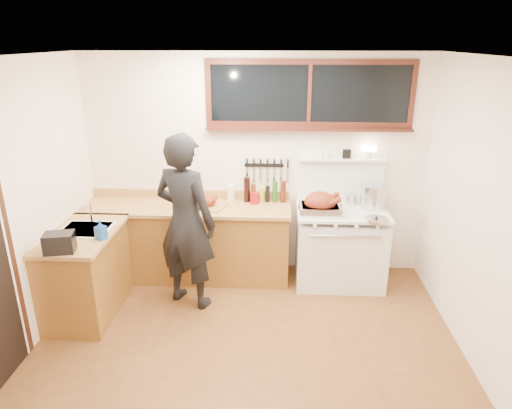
# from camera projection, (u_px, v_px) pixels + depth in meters

# --- Properties ---
(ground_plane) EXTENTS (4.00, 3.50, 0.02)m
(ground_plane) POSITION_uv_depth(u_px,v_px,m) (246.00, 354.00, 4.21)
(ground_plane) COLOR brown
(room_shell) EXTENTS (4.10, 3.60, 2.65)m
(room_shell) POSITION_uv_depth(u_px,v_px,m) (244.00, 182.00, 3.63)
(room_shell) COLOR white
(room_shell) RESTS_ON ground
(counter_back) EXTENTS (2.44, 0.64, 1.00)m
(counter_back) POSITION_uv_depth(u_px,v_px,m) (188.00, 241.00, 5.44)
(counter_back) COLOR brown
(counter_back) RESTS_ON ground
(counter_left) EXTENTS (0.64, 1.09, 0.90)m
(counter_left) POSITION_uv_depth(u_px,v_px,m) (86.00, 272.00, 4.71)
(counter_left) COLOR brown
(counter_left) RESTS_ON ground
(sink_unit) EXTENTS (0.50, 0.45, 0.37)m
(sink_unit) POSITION_uv_depth(u_px,v_px,m) (86.00, 234.00, 4.65)
(sink_unit) COLOR white
(sink_unit) RESTS_ON counter_left
(vintage_stove) EXTENTS (1.02, 0.74, 1.57)m
(vintage_stove) POSITION_uv_depth(u_px,v_px,m) (340.00, 244.00, 5.32)
(vintage_stove) COLOR white
(vintage_stove) RESTS_ON ground
(back_window) EXTENTS (2.32, 0.13, 0.77)m
(back_window) POSITION_uv_depth(u_px,v_px,m) (309.00, 102.00, 5.08)
(back_window) COLOR black
(back_window) RESTS_ON room_shell
(knife_strip) EXTENTS (0.52, 0.03, 0.28)m
(knife_strip) POSITION_uv_depth(u_px,v_px,m) (266.00, 166.00, 5.37)
(knife_strip) COLOR black
(knife_strip) RESTS_ON room_shell
(man) EXTENTS (0.81, 0.69, 1.88)m
(man) POSITION_uv_depth(u_px,v_px,m) (186.00, 222.00, 4.71)
(man) COLOR black
(man) RESTS_ON ground
(soap_bottle) EXTENTS (0.12, 0.12, 0.20)m
(soap_bottle) POSITION_uv_depth(u_px,v_px,m) (101.00, 230.00, 4.38)
(soap_bottle) COLOR blue
(soap_bottle) RESTS_ON counter_left
(toaster) EXTENTS (0.29, 0.23, 0.18)m
(toaster) POSITION_uv_depth(u_px,v_px,m) (59.00, 243.00, 4.12)
(toaster) COLOR black
(toaster) RESTS_ON counter_left
(cutting_board) EXTENTS (0.49, 0.42, 0.14)m
(cutting_board) POSITION_uv_depth(u_px,v_px,m) (206.00, 202.00, 5.24)
(cutting_board) COLOR #B98849
(cutting_board) RESTS_ON counter_back
(roast_turkey) EXTENTS (0.49, 0.34, 0.25)m
(roast_turkey) POSITION_uv_depth(u_px,v_px,m) (320.00, 205.00, 5.02)
(roast_turkey) COLOR silver
(roast_turkey) RESTS_ON vintage_stove
(stockpot) EXTENTS (0.36, 0.36, 0.27)m
(stockpot) POSITION_uv_depth(u_px,v_px,m) (373.00, 196.00, 5.19)
(stockpot) COLOR silver
(stockpot) RESTS_ON vintage_stove
(saucepan) EXTENTS (0.18, 0.28, 0.11)m
(saucepan) POSITION_uv_depth(u_px,v_px,m) (350.00, 200.00, 5.33)
(saucepan) COLOR silver
(saucepan) RESTS_ON vintage_stove
(pot_lid) EXTENTS (0.28, 0.28, 0.04)m
(pot_lid) POSITION_uv_depth(u_px,v_px,m) (376.00, 219.00, 4.86)
(pot_lid) COLOR silver
(pot_lid) RESTS_ON vintage_stove
(coffee_tin) EXTENTS (0.10, 0.09, 0.14)m
(coffee_tin) POSITION_uv_depth(u_px,v_px,m) (254.00, 198.00, 5.33)
(coffee_tin) COLOR maroon
(coffee_tin) RESTS_ON counter_back
(pitcher) EXTENTS (0.13, 0.13, 0.18)m
(pitcher) POSITION_uv_depth(u_px,v_px,m) (231.00, 193.00, 5.45)
(pitcher) COLOR white
(pitcher) RESTS_ON counter_back
(bottle_cluster) EXTENTS (0.50, 0.07, 0.30)m
(bottle_cluster) POSITION_uv_depth(u_px,v_px,m) (264.00, 192.00, 5.37)
(bottle_cluster) COLOR black
(bottle_cluster) RESTS_ON counter_back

